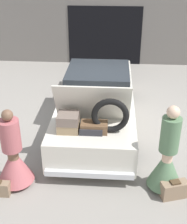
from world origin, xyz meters
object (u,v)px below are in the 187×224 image
suitcase_beside_right_person (174,190)px  car (97,100)px  person_left (14,159)px  person_right (167,161)px

suitcase_beside_right_person → car: bearing=120.0°
car → person_left: (-1.44, -2.55, -0.05)m
car → person_left: car is taller
car → person_right: 2.88m
person_left → car: bearing=147.9°
car → suitcase_beside_right_person: bearing=-60.0°
car → suitcase_beside_right_person: car is taller
car → person_right: bearing=-60.0°
person_left → suitcase_beside_right_person: bearing=83.6°
car → person_left: bearing=-119.4°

